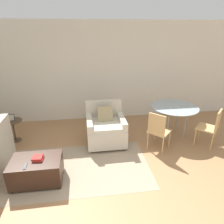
{
  "coord_description": "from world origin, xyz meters",
  "views": [
    {
      "loc": [
        -0.49,
        -2.12,
        2.52
      ],
      "look_at": [
        0.11,
        2.07,
        0.75
      ],
      "focal_mm": 32.0,
      "sensor_mm": 36.0,
      "label": 1
    }
  ],
  "objects_px": {
    "book_stack": "(38,158)",
    "picture_frame": "(11,118)",
    "dining_table": "(174,110)",
    "side_table": "(13,127)",
    "armchair": "(106,128)",
    "ottoman": "(37,169)",
    "dining_chair_near_right": "(212,126)",
    "tv_remote_primary": "(25,166)",
    "dining_chair_near_left": "(158,129)"
  },
  "relations": [
    {
      "from": "book_stack",
      "to": "picture_frame",
      "type": "relative_size",
      "value": 1.19
    },
    {
      "from": "book_stack",
      "to": "dining_table",
      "type": "xyz_separation_m",
      "value": [
        3.01,
        1.28,
        0.21
      ]
    },
    {
      "from": "side_table",
      "to": "armchair",
      "type": "bearing_deg",
      "value": -9.33
    },
    {
      "from": "ottoman",
      "to": "dining_chair_near_right",
      "type": "height_order",
      "value": "dining_chair_near_right"
    },
    {
      "from": "book_stack",
      "to": "tv_remote_primary",
      "type": "bearing_deg",
      "value": -136.46
    },
    {
      "from": "dining_table",
      "to": "dining_chair_near_right",
      "type": "bearing_deg",
      "value": -45.0
    },
    {
      "from": "tv_remote_primary",
      "to": "picture_frame",
      "type": "relative_size",
      "value": 0.99
    },
    {
      "from": "dining_chair_near_left",
      "to": "side_table",
      "type": "bearing_deg",
      "value": 165.07
    },
    {
      "from": "ottoman",
      "to": "tv_remote_primary",
      "type": "height_order",
      "value": "tv_remote_primary"
    },
    {
      "from": "ottoman",
      "to": "dining_chair_near_left",
      "type": "xyz_separation_m",
      "value": [
        2.43,
        0.65,
        0.27
      ]
    },
    {
      "from": "dining_table",
      "to": "dining_chair_near_left",
      "type": "xyz_separation_m",
      "value": [
        -0.63,
        -0.63,
        -0.17
      ]
    },
    {
      "from": "picture_frame",
      "to": "dining_chair_near_left",
      "type": "relative_size",
      "value": 0.18
    },
    {
      "from": "side_table",
      "to": "dining_table",
      "type": "xyz_separation_m",
      "value": [
        3.87,
        -0.24,
        0.31
      ]
    },
    {
      "from": "side_table",
      "to": "dining_chair_near_right",
      "type": "xyz_separation_m",
      "value": [
        4.5,
        -0.87,
        0.14
      ]
    },
    {
      "from": "picture_frame",
      "to": "dining_table",
      "type": "height_order",
      "value": "dining_table"
    },
    {
      "from": "tv_remote_primary",
      "to": "book_stack",
      "type": "bearing_deg",
      "value": 43.54
    },
    {
      "from": "picture_frame",
      "to": "dining_chair_near_right",
      "type": "height_order",
      "value": "dining_chair_near_right"
    },
    {
      "from": "book_stack",
      "to": "tv_remote_primary",
      "type": "xyz_separation_m",
      "value": [
        -0.17,
        -0.16,
        -0.02
      ]
    },
    {
      "from": "side_table",
      "to": "dining_chair_near_right",
      "type": "distance_m",
      "value": 4.58
    },
    {
      "from": "dining_table",
      "to": "dining_chair_near_right",
      "type": "distance_m",
      "value": 0.9
    },
    {
      "from": "dining_table",
      "to": "armchair",
      "type": "bearing_deg",
      "value": -176.07
    },
    {
      "from": "dining_chair_near_right",
      "to": "dining_chair_near_left",
      "type": "bearing_deg",
      "value": 180.0
    },
    {
      "from": "armchair",
      "to": "dining_table",
      "type": "distance_m",
      "value": 1.74
    },
    {
      "from": "armchair",
      "to": "dining_chair_near_left",
      "type": "bearing_deg",
      "value": -25.22
    },
    {
      "from": "armchair",
      "to": "tv_remote_primary",
      "type": "bearing_deg",
      "value": -137.85
    },
    {
      "from": "dining_chair_near_right",
      "to": "side_table",
      "type": "bearing_deg",
      "value": 169.11
    },
    {
      "from": "armchair",
      "to": "picture_frame",
      "type": "height_order",
      "value": "armchair"
    },
    {
      "from": "ottoman",
      "to": "side_table",
      "type": "height_order",
      "value": "side_table"
    },
    {
      "from": "armchair",
      "to": "book_stack",
      "type": "height_order",
      "value": "armchair"
    },
    {
      "from": "armchair",
      "to": "dining_chair_near_left",
      "type": "relative_size",
      "value": 1.04
    },
    {
      "from": "armchair",
      "to": "book_stack",
      "type": "bearing_deg",
      "value": -138.04
    },
    {
      "from": "book_stack",
      "to": "dining_chair_near_right",
      "type": "bearing_deg",
      "value": 10.2
    },
    {
      "from": "tv_remote_primary",
      "to": "dining_chair_near_left",
      "type": "height_order",
      "value": "dining_chair_near_left"
    },
    {
      "from": "book_stack",
      "to": "side_table",
      "type": "relative_size",
      "value": 0.36
    },
    {
      "from": "picture_frame",
      "to": "dining_table",
      "type": "relative_size",
      "value": 0.14
    },
    {
      "from": "book_stack",
      "to": "dining_table",
      "type": "distance_m",
      "value": 3.27
    },
    {
      "from": "dining_chair_near_right",
      "to": "tv_remote_primary",
      "type": "bearing_deg",
      "value": -167.91
    },
    {
      "from": "picture_frame",
      "to": "dining_chair_near_left",
      "type": "distance_m",
      "value": 3.36
    },
    {
      "from": "tv_remote_primary",
      "to": "dining_chair_near_right",
      "type": "distance_m",
      "value": 3.89
    },
    {
      "from": "dining_chair_near_right",
      "to": "picture_frame",
      "type": "bearing_deg",
      "value": 169.11
    },
    {
      "from": "book_stack",
      "to": "picture_frame",
      "type": "distance_m",
      "value": 1.75
    },
    {
      "from": "side_table",
      "to": "dining_chair_near_right",
      "type": "bearing_deg",
      "value": -10.89
    },
    {
      "from": "armchair",
      "to": "tv_remote_primary",
      "type": "relative_size",
      "value": 5.81
    },
    {
      "from": "armchair",
      "to": "ottoman",
      "type": "distance_m",
      "value": 1.78
    },
    {
      "from": "side_table",
      "to": "dining_chair_near_right",
      "type": "height_order",
      "value": "dining_chair_near_right"
    },
    {
      "from": "book_stack",
      "to": "dining_chair_near_right",
      "type": "distance_m",
      "value": 3.69
    },
    {
      "from": "ottoman",
      "to": "dining_chair_near_right",
      "type": "xyz_separation_m",
      "value": [
        3.68,
        0.65,
        0.27
      ]
    },
    {
      "from": "dining_table",
      "to": "dining_chair_near_right",
      "type": "relative_size",
      "value": 1.26
    },
    {
      "from": "picture_frame",
      "to": "dining_chair_near_right",
      "type": "relative_size",
      "value": 0.18
    },
    {
      "from": "ottoman",
      "to": "dining_table",
      "type": "xyz_separation_m",
      "value": [
        3.05,
        1.28,
        0.44
      ]
    }
  ]
}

